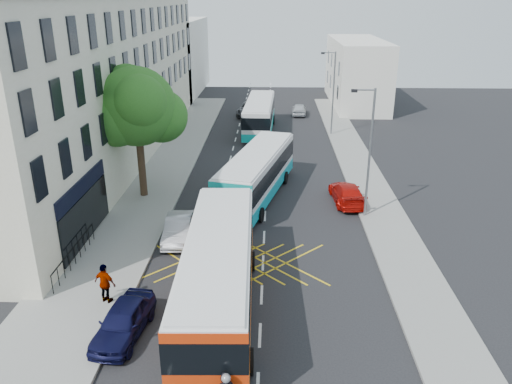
# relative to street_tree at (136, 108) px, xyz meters

# --- Properties ---
(ground) EXTENTS (120.00, 120.00, 0.00)m
(ground) POSITION_rel_street_tree_xyz_m (8.51, -14.97, -6.29)
(ground) COLOR black
(ground) RESTS_ON ground
(pavement_left) EXTENTS (5.00, 70.00, 0.15)m
(pavement_left) POSITION_rel_street_tree_xyz_m (0.01, 0.03, -6.22)
(pavement_left) COLOR gray
(pavement_left) RESTS_ON ground
(pavement_right) EXTENTS (3.00, 70.00, 0.15)m
(pavement_right) POSITION_rel_street_tree_xyz_m (16.01, 0.03, -6.22)
(pavement_right) COLOR gray
(pavement_right) RESTS_ON ground
(terrace_main) EXTENTS (8.30, 45.00, 13.50)m
(terrace_main) POSITION_rel_street_tree_xyz_m (-5.49, 9.52, 0.46)
(terrace_main) COLOR beige
(terrace_main) RESTS_ON ground
(terrace_far) EXTENTS (8.00, 20.00, 10.00)m
(terrace_far) POSITION_rel_street_tree_xyz_m (-5.49, 40.03, -1.29)
(terrace_far) COLOR silver
(terrace_far) RESTS_ON ground
(building_right) EXTENTS (6.00, 18.00, 8.00)m
(building_right) POSITION_rel_street_tree_xyz_m (19.51, 33.03, -2.29)
(building_right) COLOR silver
(building_right) RESTS_ON ground
(street_tree) EXTENTS (6.30, 5.70, 8.80)m
(street_tree) POSITION_rel_street_tree_xyz_m (0.00, 0.00, 0.00)
(street_tree) COLOR #382619
(street_tree) RESTS_ON pavement_left
(lamp_near) EXTENTS (1.45, 0.15, 8.00)m
(lamp_near) POSITION_rel_street_tree_xyz_m (14.71, -2.97, -1.68)
(lamp_near) COLOR slate
(lamp_near) RESTS_ON pavement_right
(lamp_far) EXTENTS (1.45, 0.15, 8.00)m
(lamp_far) POSITION_rel_street_tree_xyz_m (14.71, 17.03, -1.68)
(lamp_far) COLOR slate
(lamp_far) RESTS_ON pavement_right
(railings) EXTENTS (0.08, 5.60, 1.14)m
(railings) POSITION_rel_street_tree_xyz_m (-1.19, -9.67, -5.57)
(railings) COLOR black
(railings) RESTS_ON pavement_left
(bus_near) EXTENTS (3.37, 12.42, 3.47)m
(bus_near) POSITION_rel_street_tree_xyz_m (6.65, -13.11, -4.46)
(bus_near) COLOR silver
(bus_near) RESTS_ON ground
(bus_mid) EXTENTS (5.33, 11.85, 3.25)m
(bus_mid) POSITION_rel_street_tree_xyz_m (7.88, 0.20, -4.58)
(bus_mid) COLOR silver
(bus_mid) RESTS_ON ground
(bus_far) EXTENTS (3.17, 11.60, 3.24)m
(bus_far) POSITION_rel_street_tree_xyz_m (7.56, 18.29, -4.59)
(bus_far) COLOR silver
(bus_far) RESTS_ON ground
(parked_car_blue) EXTENTS (2.14, 4.27, 1.40)m
(parked_car_blue) POSITION_rel_street_tree_xyz_m (2.91, -15.14, -5.59)
(parked_car_blue) COLOR black
(parked_car_blue) RESTS_ON ground
(parked_car_silver) EXTENTS (1.57, 4.15, 1.35)m
(parked_car_silver) POSITION_rel_street_tree_xyz_m (3.61, -6.40, -5.62)
(parked_car_silver) COLOR #AFB0B7
(parked_car_silver) RESTS_ON ground
(red_hatchback) EXTENTS (2.24, 4.79, 1.35)m
(red_hatchback) POSITION_rel_street_tree_xyz_m (14.01, -0.53, -5.62)
(red_hatchback) COLOR #B90E07
(red_hatchback) RESTS_ON ground
(distant_car_grey) EXTENTS (3.15, 5.67, 1.50)m
(distant_car_grey) POSITION_rel_street_tree_xyz_m (6.24, 25.60, -5.54)
(distant_car_grey) COLOR #424349
(distant_car_grey) RESTS_ON ground
(distant_car_silver) EXTENTS (1.86, 4.07, 1.35)m
(distant_car_silver) POSITION_rel_street_tree_xyz_m (12.02, 26.07, -5.61)
(distant_car_silver) COLOR #B7BABF
(distant_car_silver) RESTS_ON ground
(pedestrian_far) EXTENTS (1.21, 0.84, 1.90)m
(pedestrian_far) POSITION_rel_street_tree_xyz_m (1.51, -12.99, -5.19)
(pedestrian_far) COLOR gray
(pedestrian_far) RESTS_ON pavement_left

